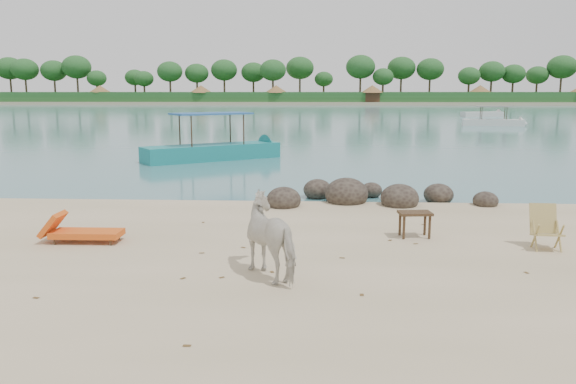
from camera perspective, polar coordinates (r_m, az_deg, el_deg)
name	(u,v)px	position (r m, az deg, el deg)	size (l,w,h in m)	color
water	(316,110)	(99.31, 2.86, 8.35)	(400.00, 400.00, 0.00)	#3D737B
far_shore	(317,102)	(179.29, 2.95, 9.12)	(420.00, 90.00, 1.40)	tan
far_scenery	(317,92)	(145.97, 2.95, 10.13)	(420.00, 18.00, 9.50)	#1E4C1E
boulders	(363,196)	(15.63, 7.66, -0.45)	(6.19, 2.75, 0.90)	black
cow	(275,238)	(9.19, -1.31, -4.67)	(0.72, 1.58, 1.33)	silver
side_table	(415,226)	(11.97, 12.73, -3.40)	(0.66, 0.43, 0.54)	black
lounge_chair	(87,231)	(12.02, -19.75, -3.74)	(1.73, 0.61, 0.52)	orange
deck_chair	(548,230)	(11.82, 24.88, -3.49)	(0.54, 0.60, 0.85)	tan
boat_near	(212,121)	(25.90, -7.77, 7.18)	(7.14, 1.61, 3.47)	#167779
boat_mid	(494,109)	(55.47, 20.17, 7.89)	(6.03, 1.36, 2.94)	silver
boat_far	(482,113)	(76.56, 19.11, 7.56)	(6.13, 1.38, 0.71)	beige
dead_leaves	(314,267)	(9.86, 2.68, -7.65)	(7.75, 6.79, 0.00)	brown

